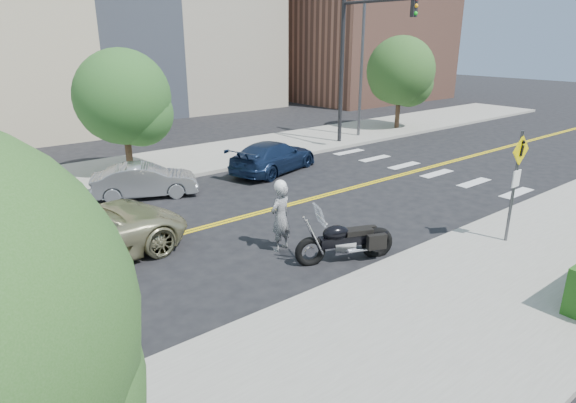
# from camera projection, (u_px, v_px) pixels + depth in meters

# --- Properties ---
(ground_plane) EXTENTS (120.00, 120.00, 0.00)m
(ground_plane) POSITION_uv_depth(u_px,v_px,m) (247.00, 216.00, 15.28)
(ground_plane) COLOR black
(ground_plane) RESTS_ON ground
(sidewalk_near) EXTENTS (60.00, 5.00, 0.15)m
(sidewalk_near) POSITION_uv_depth(u_px,v_px,m) (456.00, 314.00, 9.73)
(sidewalk_near) COLOR #9E9B91
(sidewalk_near) RESTS_ON ground_plane
(sidewalk_far) EXTENTS (60.00, 5.00, 0.15)m
(sidewalk_far) POSITION_uv_depth(u_px,v_px,m) (149.00, 167.00, 20.79)
(sidewalk_far) COLOR #9E9B91
(sidewalk_far) RESTS_ON ground_plane
(building_right) EXTENTS (14.00, 12.00, 12.00)m
(building_right) POSITION_uv_depth(u_px,v_px,m) (359.00, 30.00, 43.51)
(building_right) COLOR #8C5947
(building_right) RESTS_ON ground_plane
(lamp_post) EXTENTS (0.16, 0.16, 8.00)m
(lamp_post) POSITION_uv_depth(u_px,v_px,m) (362.00, 62.00, 25.85)
(lamp_post) COLOR #4C4C51
(lamp_post) RESTS_ON sidewalk_far
(traffic_light) EXTENTS (0.28, 4.50, 7.00)m
(traffic_light) POSITION_uv_depth(u_px,v_px,m) (356.00, 53.00, 23.45)
(traffic_light) COLOR black
(traffic_light) RESTS_ON sidewalk_far
(pedestrian_sign) EXTENTS (0.78, 0.08, 3.00)m
(pedestrian_sign) POSITION_uv_depth(u_px,v_px,m) (516.00, 176.00, 12.49)
(pedestrian_sign) COLOR #4C4C51
(pedestrian_sign) RESTS_ON sidewalk_near
(motorcyclist) EXTENTS (0.73, 0.55, 1.94)m
(motorcyclist) POSITION_uv_depth(u_px,v_px,m) (281.00, 216.00, 12.56)
(motorcyclist) COLOR #B1B1B6
(motorcyclist) RESTS_ON ground
(motorcycle) EXTENTS (2.65, 1.67, 1.55)m
(motorcycle) POSITION_uv_depth(u_px,v_px,m) (346.00, 232.00, 12.02)
(motorcycle) COLOR black
(motorcycle) RESTS_ON ground
(suv) EXTENTS (5.74, 3.03, 1.54)m
(suv) POSITION_uv_depth(u_px,v_px,m) (78.00, 234.00, 11.90)
(suv) COLOR tan
(suv) RESTS_ON ground
(parked_car_silver) EXTENTS (3.80, 2.56, 1.19)m
(parked_car_silver) POSITION_uv_depth(u_px,v_px,m) (145.00, 181.00, 16.96)
(parked_car_silver) COLOR gray
(parked_car_silver) RESTS_ON ground
(parked_car_blue) EXTENTS (4.81, 3.03, 1.30)m
(parked_car_blue) POSITION_uv_depth(u_px,v_px,m) (274.00, 157.00, 20.12)
(parked_car_blue) COLOR #192B4D
(parked_car_blue) RESTS_ON ground
(tree_far_a) EXTENTS (3.69, 3.69, 5.04)m
(tree_far_a) POSITION_uv_depth(u_px,v_px,m) (123.00, 97.00, 18.62)
(tree_far_a) COLOR #382619
(tree_far_a) RESTS_ON ground
(tree_far_b) EXTENTS (3.99, 3.99, 5.52)m
(tree_far_b) POSITION_uv_depth(u_px,v_px,m) (401.00, 71.00, 28.33)
(tree_far_b) COLOR #382619
(tree_far_b) RESTS_ON ground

